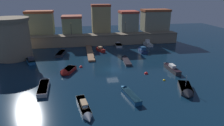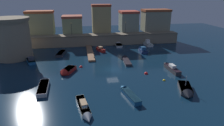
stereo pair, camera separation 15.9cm
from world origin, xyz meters
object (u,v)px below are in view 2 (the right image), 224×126
object	(u,v)px
fortress_tower	(12,38)
moored_boat_5	(84,109)
quay_lamp_0	(71,27)
moored_boat_7	(119,45)
moored_boat_10	(67,71)
moored_boat_3	(62,53)
mooring_buoy_1	(81,67)
mooring_buoy_0	(164,81)
moored_boat_12	(31,60)
moored_boat_0	(128,93)
moored_boat_4	(126,60)
moored_boat_11	(186,91)
moored_boat_8	(147,43)
moored_boat_1	(44,85)
moored_boat_9	(100,49)
mooring_buoy_2	(146,74)
quay_lamp_1	(126,26)
moored_boat_2	(171,68)
moored_boat_6	(142,50)

from	to	relation	value
fortress_tower	moored_boat_5	size ratio (longest dim) A/B	1.46
fortress_tower	quay_lamp_0	xyz separation A→B (m)	(14.28, 10.14, 0.77)
moored_boat_7	moored_boat_10	xyz separation A→B (m)	(-14.86, -19.89, 0.02)
moored_boat_3	mooring_buoy_1	size ratio (longest dim) A/B	9.24
moored_boat_3	moored_boat_5	bearing A→B (deg)	-159.06
mooring_buoy_0	mooring_buoy_1	distance (m)	18.24
moored_boat_12	moored_boat_7	bearing A→B (deg)	-85.65
moored_boat_0	moored_boat_7	xyz separation A→B (m)	(4.61, 31.13, -0.01)
moored_boat_4	moored_boat_11	size ratio (longest dim) A/B	1.20
mooring_buoy_0	moored_boat_8	bearing A→B (deg)	77.86
moored_boat_1	moored_boat_9	size ratio (longest dim) A/B	1.51
moored_boat_8	mooring_buoy_2	bearing A→B (deg)	155.31
fortress_tower	mooring_buoy_2	bearing A→B (deg)	-27.96
moored_boat_7	moored_boat_3	bearing A→B (deg)	112.89
moored_boat_4	moored_boat_9	size ratio (longest dim) A/B	1.52
quay_lamp_1	moored_boat_8	size ratio (longest dim) A/B	0.62
mooring_buoy_1	mooring_buoy_2	size ratio (longest dim) A/B	0.91
moored_boat_3	mooring_buoy_2	bearing A→B (deg)	-122.86
moored_boat_9	mooring_buoy_2	xyz separation A→B (m)	(7.49, -18.57, -0.49)
moored_boat_2	mooring_buoy_0	xyz separation A→B (m)	(-3.61, -4.99, -0.51)
mooring_buoy_0	mooring_buoy_1	xyz separation A→B (m)	(-15.38, 9.80, 0.00)
mooring_buoy_2	moored_boat_3	bearing A→B (deg)	136.38
moored_boat_0	moored_boat_3	bearing A→B (deg)	14.50
moored_boat_9	moored_boat_6	bearing A→B (deg)	-123.87
moored_boat_3	moored_boat_9	bearing A→B (deg)	-71.59
moored_boat_12	mooring_buoy_1	distance (m)	12.96
moored_boat_0	mooring_buoy_1	world-z (taller)	moored_boat_0
moored_boat_7	mooring_buoy_1	distance (m)	20.64
moored_boat_0	moored_boat_9	xyz separation A→B (m)	(-1.73, 26.76, 0.09)
quay_lamp_1	mooring_buoy_2	bearing A→B (deg)	-93.62
quay_lamp_0	moored_boat_4	distance (m)	22.25
mooring_buoy_1	moored_boat_1	bearing A→B (deg)	-126.35
moored_boat_0	moored_boat_3	distance (m)	28.15
fortress_tower	quay_lamp_0	world-z (taller)	fortress_tower
moored_boat_6	fortress_tower	bearing A→B (deg)	92.09
quay_lamp_0	moored_boat_4	world-z (taller)	quay_lamp_0
moored_boat_2	moored_boat_4	xyz separation A→B (m)	(-8.10, 7.55, -0.24)
moored_boat_5	moored_boat_9	world-z (taller)	moored_boat_9
moored_boat_3	moored_boat_12	bearing A→B (deg)	140.51
quay_lamp_0	moored_boat_4	xyz separation A→B (m)	(13.18, -17.02, -5.60)
moored_boat_9	moored_boat_10	xyz separation A→B (m)	(-8.52, -15.52, -0.08)
moored_boat_9	moored_boat_12	world-z (taller)	moored_boat_12
fortress_tower	mooring_buoy_0	world-z (taller)	fortress_tower
fortress_tower	moored_boat_6	size ratio (longest dim) A/B	2.22
moored_boat_2	moored_boat_10	size ratio (longest dim) A/B	1.35
moored_boat_0	moored_boat_10	distance (m)	15.21
moored_boat_1	moored_boat_5	distance (m)	10.98
moored_boat_1	mooring_buoy_0	xyz separation A→B (m)	(21.91, -0.93, -0.37)
moored_boat_4	moored_boat_9	world-z (taller)	moored_boat_9
quay_lamp_1	moored_boat_2	distance (m)	25.50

